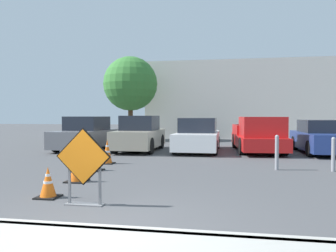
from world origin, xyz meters
name	(u,v)px	position (x,y,z in m)	size (l,w,h in m)	color
ground_plane	(183,153)	(0.00, 10.00, 0.00)	(96.00, 96.00, 0.00)	#4C4C4F
curb_lip	(91,231)	(0.00, 0.00, 0.07)	(23.92, 0.20, 0.14)	#ADAAA3
road_closed_sign	(83,163)	(-0.74, 1.42, 0.77)	(1.05, 0.20, 1.42)	black
traffic_cone_nearest	(48,183)	(-1.68, 1.84, 0.30)	(0.43, 0.43, 0.61)	black
traffic_cone_second	(77,168)	(-1.83, 3.42, 0.35)	(0.50, 0.50, 0.72)	black
traffic_cone_third	(94,161)	(-2.07, 5.07, 0.29)	(0.52, 0.52, 0.60)	black
traffic_cone_fourth	(107,152)	(-2.17, 6.49, 0.41)	(0.45, 0.45, 0.83)	black
parked_car_nearest	(87,135)	(-4.86, 10.88, 0.73)	(2.02, 4.35, 1.61)	slate
parked_car_second	(140,135)	(-2.15, 10.73, 0.75)	(1.82, 4.08, 1.65)	#A39984
parked_car_third	(198,136)	(0.56, 11.06, 0.70)	(1.95, 4.56, 1.54)	white
pickup_truck	(258,136)	(3.29, 11.13, 0.72)	(2.20, 5.25, 1.60)	red
parked_car_fourth	(322,138)	(5.98, 11.06, 0.68)	(1.93, 4.45, 1.46)	navy
bollard_nearest	(277,151)	(3.34, 6.12, 0.56)	(0.12, 0.12, 1.06)	gray
bollard_second	(333,153)	(4.94, 6.12, 0.53)	(0.12, 0.12, 1.01)	gray
building_facade_backdrop	(252,101)	(3.84, 21.85, 2.82)	(15.72, 5.00, 5.65)	beige
street_tree_behind_lot	(130,84)	(-4.44, 17.01, 3.78)	(3.61, 3.61, 5.60)	#513823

